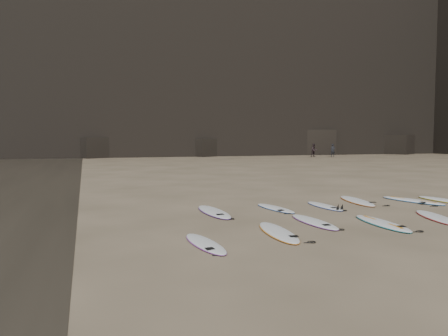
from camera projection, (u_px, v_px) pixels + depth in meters
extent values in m
plane|color=#897559|center=(333.00, 224.00, 12.48)|extent=(240.00, 240.00, 0.00)
cube|color=black|center=(190.00, 30.00, 71.14)|extent=(170.00, 32.00, 40.00)
cube|color=black|center=(202.00, 148.00, 57.59)|extent=(4.23, 4.46, 2.33)
cube|color=black|center=(313.00, 142.00, 63.66)|extent=(5.95, 5.19, 3.59)
cube|color=black|center=(396.00, 144.00, 65.73)|extent=(5.31, 5.56, 2.88)
cube|color=black|center=(91.00, 148.00, 53.33)|extent=(4.49, 4.76, 2.49)
ellipsoid|color=white|center=(205.00, 243.00, 10.08)|extent=(0.74, 2.25, 0.08)
ellipsoid|color=white|center=(278.00, 232.00, 11.27)|extent=(0.91, 2.67, 0.09)
ellipsoid|color=white|center=(314.00, 222.00, 12.66)|extent=(0.60, 2.46, 0.09)
ellipsoid|color=white|center=(382.00, 223.00, 12.45)|extent=(0.84, 2.64, 0.09)
ellipsoid|color=white|center=(436.00, 217.00, 13.35)|extent=(1.42, 2.63, 0.09)
ellipsoid|color=white|center=(214.00, 212.00, 14.33)|extent=(0.75, 2.77, 0.10)
ellipsoid|color=white|center=(275.00, 208.00, 15.10)|extent=(0.83, 2.28, 0.08)
ellipsoid|color=white|center=(324.00, 206.00, 15.61)|extent=(0.54, 2.23, 0.08)
ellipsoid|color=white|center=(357.00, 201.00, 16.80)|extent=(1.19, 2.87, 0.10)
ellipsoid|color=white|center=(412.00, 200.00, 16.89)|extent=(1.27, 2.76, 0.10)
ellipsoid|color=white|center=(446.00, 200.00, 16.89)|extent=(0.81, 2.71, 0.10)
imported|color=black|center=(333.00, 150.00, 56.10)|extent=(0.66, 0.48, 1.68)
imported|color=black|center=(314.00, 150.00, 55.99)|extent=(0.89, 0.73, 1.69)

